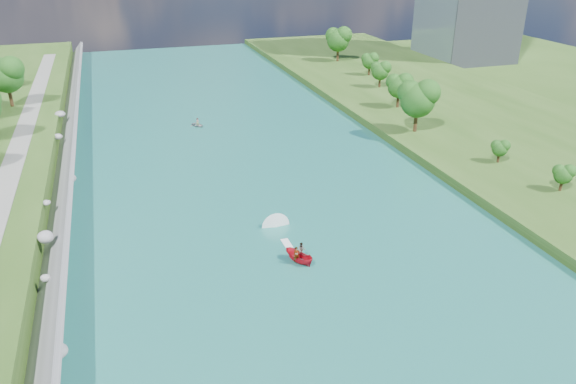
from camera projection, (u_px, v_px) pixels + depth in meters
name	position (u px, v px, depth m)	size (l,w,h in m)	color
ground	(306.00, 271.00, 61.08)	(260.00, 260.00, 0.00)	#2D5119
river_water	(259.00, 197.00, 78.38)	(55.00, 240.00, 0.10)	#1A6562
berm_east	(550.00, 154.00, 91.87)	(44.00, 240.00, 1.50)	#2D5119
riprap_bank	(59.00, 214.00, 69.67)	(4.93, 236.00, 4.22)	slate
trees_east	(411.00, 87.00, 110.68)	(17.01, 142.74, 10.95)	#124613
motorboat	(294.00, 249.00, 63.92)	(3.60, 18.75, 2.20)	red
raft	(198.00, 124.00, 107.16)	(3.28, 3.59, 1.59)	#92959A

